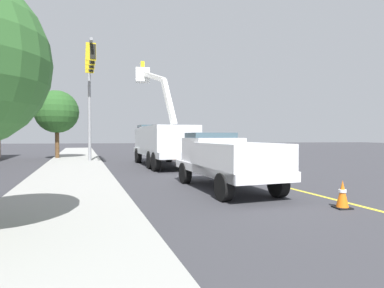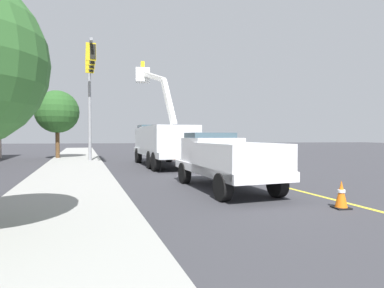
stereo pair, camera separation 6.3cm
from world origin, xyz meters
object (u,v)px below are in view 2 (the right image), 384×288
Objects in this scene: utility_bucket_truck at (162,141)px; service_pickup_truck at (226,159)px; traffic_signal_mast at (90,78)px; passing_minivan at (199,146)px; traffic_cone_leading at (341,195)px; traffic_cone_mid_front at (215,166)px; traffic_cone_mid_rear at (174,156)px.

utility_bucket_truck reaches higher than service_pickup_truck.
traffic_signal_mast reaches higher than utility_bucket_truck.
passing_minivan is 6.69× the size of traffic_cone_leading.
utility_bucket_truck is 6.54m from traffic_signal_mast.
traffic_signal_mast reaches higher than traffic_cone_mid_front.
traffic_signal_mast is (14.42, 8.50, 5.45)m from traffic_cone_leading.
passing_minivan is at bearing -7.01° from traffic_cone_mid_front.
traffic_cone_leading is at bearing -146.36° from service_pickup_truck.
traffic_signal_mast is (6.12, 7.11, 5.48)m from traffic_cone_mid_front.
passing_minivan is 12.05m from traffic_signal_mast.
traffic_cone_leading is at bearing -171.61° from traffic_cone_mid_rear.
traffic_cone_mid_front is 0.08× the size of traffic_signal_mast.
traffic_cone_mid_rear is (13.78, 0.29, -0.78)m from service_pickup_truck.
traffic_cone_mid_front is (-12.90, 1.59, -0.63)m from passing_minivan.
traffic_signal_mast is at bearing 127.94° from passing_minivan.
traffic_cone_mid_rear is at bearing 8.39° from traffic_cone_leading.
utility_bucket_truck is 9.43m from service_pickup_truck.
service_pickup_truck is at bearing 170.17° from traffic_cone_mid_front.
traffic_cone_leading is at bearing 179.47° from passing_minivan.
service_pickup_truck is 0.70× the size of traffic_signal_mast.
service_pickup_truck reaches higher than traffic_cone_mid_rear.
utility_bucket_truck is at bearing 163.98° from traffic_cone_mid_rear.
utility_bucket_truck is at bearing 154.82° from passing_minivan.
passing_minivan reaches higher than traffic_cone_leading.
passing_minivan is at bearing -0.53° from traffic_cone_leading.
traffic_signal_mast is at bearing 29.54° from service_pickup_truck.
passing_minivan is 4.93m from traffic_cone_mid_rear.
traffic_cone_leading is (-12.65, -3.82, -1.24)m from utility_bucket_truck.
utility_bucket_truck is 11.27× the size of traffic_cone_leading.
traffic_cone_leading is 1.09× the size of traffic_cone_mid_rear.
traffic_cone_mid_front is at bearing 172.99° from passing_minivan.
traffic_signal_mast reaches higher than passing_minivan.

